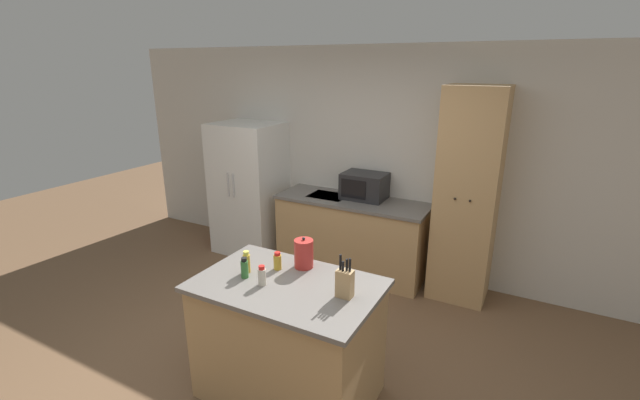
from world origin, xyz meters
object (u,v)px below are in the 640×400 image
Objects in this scene: microwave at (364,186)px; knife_block at (345,283)px; spice_bottle_amber_oil at (278,261)px; spice_bottle_short_red at (245,268)px; pantry_cabinet at (467,197)px; kettle at (304,254)px; fire_extinguisher at (217,225)px; spice_bottle_tall_dark at (262,276)px; refrigerator at (249,189)px; spice_bottle_green_herb at (247,263)px.

microwave is 1.67× the size of knife_block.
knife_block is at bearing -11.42° from spice_bottle_amber_oil.
pantry_cabinet is at bearing 62.55° from spice_bottle_short_red.
spice_bottle_amber_oil is 0.20m from kettle.
spice_bottle_amber_oil is (0.13, 0.22, -0.01)m from spice_bottle_short_red.
kettle is at bearing -35.37° from fire_extinguisher.
spice_bottle_short_red reaches higher than spice_bottle_tall_dark.
pantry_cabinet is 2.02m from kettle.
microwave reaches higher than kettle.
kettle reaches higher than spice_bottle_amber_oil.
spice_bottle_tall_dark is at bearing -107.02° from kettle.
microwave reaches higher than spice_bottle_amber_oil.
refrigerator is at bearing 136.68° from kettle.
knife_block is at bearing 12.74° from spice_bottle_tall_dark.
spice_bottle_green_herb is (-1.17, -2.11, -0.10)m from pantry_cabinet.
microwave is at bearing 90.29° from spice_bottle_short_red.
refrigerator is 3.05m from knife_block.
spice_bottle_tall_dark is (-0.57, -0.13, -0.03)m from knife_block.
knife_block reaches higher than kettle.
pantry_cabinet is at bearing 66.52° from spice_bottle_tall_dark.
fire_extinguisher is at bearing 136.57° from spice_bottle_green_herb.
refrigerator is 3.31× the size of fire_extinguisher.
microwave is at bearing 89.32° from spice_bottle_green_herb.
knife_block is (0.75, -2.13, -0.02)m from microwave.
pantry_cabinet is 7.45× the size of knife_block.
spice_bottle_short_red is at bearing -129.77° from kettle.
fire_extinguisher is (-2.17, 2.09, -0.77)m from spice_bottle_short_red.
knife_block is at bearing -40.82° from refrigerator.
spice_bottle_tall_dark is 0.39m from kettle.
refrigerator is 2.54m from kettle.
fire_extinguisher is at bearing -176.22° from microwave.
spice_bottle_green_herb is at bearing -43.43° from fire_extinguisher.
knife_block is 1.22× the size of kettle.
spice_bottle_tall_dark is 0.28× the size of fire_extinguisher.
spice_bottle_amber_oil is 0.56× the size of kettle.
kettle is at bearing -114.73° from pantry_cabinet.
microwave is 2.26m from knife_block.
spice_bottle_amber_oil is 0.27× the size of fire_extinguisher.
fire_extinguisher is at bearing -178.42° from pantry_cabinet.
kettle is (1.85, -1.74, 0.19)m from refrigerator.
pantry_cabinet is at bearing 65.27° from kettle.
spice_bottle_short_red is 3.11m from fire_extinguisher.
kettle reaches higher than spice_bottle_green_herb.
kettle is (-0.84, -1.83, -0.07)m from pantry_cabinet.
spice_bottle_tall_dark is 0.23m from spice_bottle_green_herb.
refrigerator is at bearing -178.05° from pantry_cabinet.
pantry_cabinet is 2.46m from spice_bottle_short_red.
refrigerator is 5.71× the size of knife_block.
spice_bottle_amber_oil is at bearing -39.06° from fire_extinguisher.
spice_bottle_short_red is 0.64× the size of kettle.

